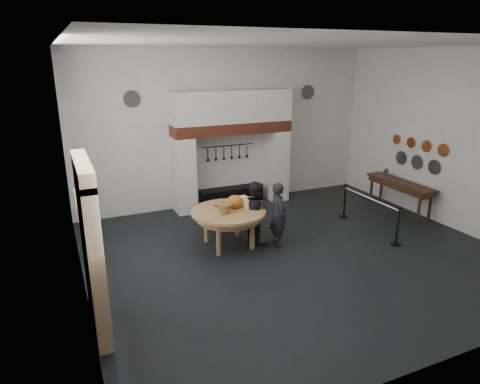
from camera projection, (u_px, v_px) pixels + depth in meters
name	position (u px, v px, depth m)	size (l,w,h in m)	color
floor	(295.00, 253.00, 9.71)	(9.00, 8.00, 0.02)	black
ceiling	(304.00, 43.00, 8.34)	(9.00, 8.00, 0.02)	silver
wall_back	(227.00, 128.00, 12.51)	(9.00, 0.02, 4.50)	white
wall_front	(462.00, 219.00, 5.54)	(9.00, 0.02, 4.50)	white
wall_left	(73.00, 180.00, 7.28)	(0.02, 8.00, 4.50)	white
wall_right	(453.00, 140.00, 10.77)	(0.02, 8.00, 4.50)	white
chimney_pier_left	(184.00, 175.00, 11.99)	(0.55, 0.70, 2.15)	silver
chimney_pier_right	(276.00, 165.00, 13.13)	(0.55, 0.70, 2.15)	silver
hearth_brick_band	(232.00, 128.00, 12.18)	(3.50, 0.72, 0.32)	#9E442B
chimney_hood	(232.00, 106.00, 12.00)	(3.50, 0.70, 0.90)	silver
iron_range	(231.00, 196.00, 12.87)	(1.90, 0.45, 0.50)	black
utensil_rail	(228.00, 146.00, 12.59)	(0.02, 0.02, 1.60)	black
door_recess	(86.00, 257.00, 6.72)	(0.04, 1.10, 2.50)	black
door_jamb_near	(97.00, 272.00, 6.13)	(0.22, 0.30, 2.60)	tan
door_jamb_far	(88.00, 237.00, 7.35)	(0.22, 0.30, 2.60)	tan
door_lintel	(83.00, 170.00, 6.33)	(0.22, 1.70, 0.30)	tan
wall_plaque	(77.00, 202.00, 8.19)	(0.05, 0.34, 0.44)	gold
work_table	(229.00, 212.00, 9.85)	(1.74, 1.74, 0.07)	tan
pumpkin	(235.00, 202.00, 9.96)	(0.36, 0.36, 0.31)	orange
cheese_block_big	(249.00, 203.00, 9.95)	(0.22, 0.22, 0.24)	#FBED96
cheese_block_small	(243.00, 200.00, 10.21)	(0.18, 0.18, 0.20)	#FFF598
wicker_basket	(225.00, 209.00, 9.62)	(0.32, 0.32, 0.22)	olive
bread_loaf	(219.00, 204.00, 10.09)	(0.31, 0.18, 0.13)	#9F7138
visitor_near	(278.00, 215.00, 9.89)	(0.56, 0.37, 1.53)	black
visitor_far	(255.00, 212.00, 10.08)	(0.73, 0.57, 1.50)	black
side_table	(401.00, 182.00, 12.04)	(0.55, 2.20, 0.06)	#3C2516
pewter_jug	(386.00, 173.00, 12.52)	(0.12, 0.12, 0.22)	#515157
copper_pan_a	(443.00, 150.00, 11.02)	(0.34, 0.34, 0.03)	#C6662D
copper_pan_b	(426.00, 146.00, 11.50)	(0.32, 0.32, 0.03)	#C6662D
copper_pan_c	(411.00, 143.00, 11.98)	(0.30, 0.30, 0.03)	#C6662D
copper_pan_d	(397.00, 139.00, 12.46)	(0.28, 0.28, 0.03)	#C6662D
pewter_plate_left	(434.00, 167.00, 11.34)	(0.40, 0.40, 0.03)	#4C4C51
pewter_plate_mid	(417.00, 162.00, 11.87)	(0.40, 0.40, 0.03)	#4C4C51
pewter_plate_right	(401.00, 158.00, 12.39)	(0.40, 0.40, 0.03)	#4C4C51
pewter_plate_back_left	(132.00, 99.00, 11.14)	(0.44, 0.44, 0.03)	#4C4C51
pewter_plate_back_right	(308.00, 92.00, 13.23)	(0.44, 0.44, 0.03)	#4C4C51
barrier_post_near	(398.00, 227.00, 9.99)	(0.05, 0.05, 0.90)	black
barrier_post_far	(345.00, 202.00, 11.73)	(0.05, 0.05, 0.90)	black
barrier_rope	(370.00, 198.00, 10.74)	(0.04, 0.04, 2.00)	white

